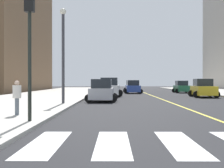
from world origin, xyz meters
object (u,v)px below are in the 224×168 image
(car_white_second, at_px, (110,88))
(pedestrian_walking_west, at_px, (17,96))
(car_silver_third, at_px, (102,91))
(street_lamp, at_px, (63,47))
(car_blue_nearest, at_px, (133,87))
(car_green_fifth, at_px, (182,87))
(car_yellow_sixth, at_px, (203,89))
(car_gray_fourth, at_px, (131,86))
(traffic_light_far_corner, at_px, (30,27))

(car_white_second, distance_m, pedestrian_walking_west, 21.75)
(car_silver_third, distance_m, street_lamp, 5.89)
(pedestrian_walking_west, bearing_deg, car_blue_nearest, -25.19)
(car_green_fifth, relative_size, street_lamp, 0.61)
(car_blue_nearest, relative_size, car_yellow_sixth, 0.94)
(car_green_fifth, height_order, car_yellow_sixth, car_yellow_sixth)
(car_silver_third, height_order, car_yellow_sixth, car_yellow_sixth)
(car_blue_nearest, distance_m, car_gray_fourth, 7.29)
(car_blue_nearest, bearing_deg, car_gray_fourth, 87.58)
(car_gray_fourth, distance_m, car_yellow_sixth, 19.54)
(traffic_light_far_corner, bearing_deg, car_blue_nearest, 80.06)
(car_silver_third, relative_size, pedestrian_walking_west, 2.71)
(car_blue_nearest, height_order, traffic_light_far_corner, traffic_light_far_corner)
(car_silver_third, relative_size, car_gray_fourth, 1.00)
(car_gray_fourth, relative_size, traffic_light_far_corner, 0.81)
(car_white_second, height_order, car_gray_fourth, car_white_second)
(car_yellow_sixth, relative_size, pedestrian_walking_west, 2.85)
(car_white_second, height_order, pedestrian_walking_west, car_white_second)
(car_gray_fourth, bearing_deg, car_silver_third, -95.55)
(car_silver_third, bearing_deg, car_gray_fourth, 83.36)
(car_gray_fourth, xyz_separation_m, traffic_light_far_corner, (-6.02, -40.65, 2.91))
(car_silver_third, relative_size, traffic_light_far_corner, 0.81)
(car_blue_nearest, distance_m, car_silver_third, 19.20)
(car_white_second, distance_m, street_lamp, 14.00)
(car_yellow_sixth, bearing_deg, car_gray_fourth, -67.97)
(car_silver_third, bearing_deg, pedestrian_walking_west, -103.73)
(car_green_fifth, bearing_deg, traffic_light_far_corner, 69.32)
(car_blue_nearest, xyz_separation_m, pedestrian_walking_west, (-6.99, -31.17, 0.14))
(car_gray_fourth, distance_m, street_lamp, 31.18)
(car_white_second, bearing_deg, pedestrian_walking_west, -98.10)
(car_green_fifth, distance_m, street_lamp, 29.04)
(car_gray_fourth, xyz_separation_m, street_lamp, (-6.33, -30.36, 3.24))
(car_green_fifth, height_order, street_lamp, street_lamp)
(pedestrian_walking_west, bearing_deg, street_lamp, -18.42)
(car_green_fifth, bearing_deg, car_white_second, 48.98)
(car_gray_fourth, height_order, pedestrian_walking_west, car_gray_fourth)
(car_gray_fourth, distance_m, traffic_light_far_corner, 41.20)
(street_lamp, bearing_deg, car_gray_fourth, 78.22)
(traffic_light_far_corner, bearing_deg, car_yellow_sixth, 60.35)
(car_blue_nearest, relative_size, car_gray_fourth, 0.99)
(car_gray_fourth, xyz_separation_m, car_yellow_sixth, (6.66, -18.37, 0.05))
(car_silver_third, xyz_separation_m, car_gray_fourth, (3.79, 26.15, -0.01))
(car_white_second, height_order, car_yellow_sixth, car_white_second)
(car_gray_fourth, relative_size, car_yellow_sixth, 0.95)
(car_silver_third, height_order, pedestrian_walking_west, car_silver_third)
(car_yellow_sixth, distance_m, traffic_light_far_corner, 25.80)
(car_blue_nearest, distance_m, car_yellow_sixth, 13.02)
(car_silver_third, distance_m, car_gray_fourth, 26.42)
(car_white_second, xyz_separation_m, car_yellow_sixth, (9.95, -1.31, -0.06))
(car_silver_third, distance_m, traffic_light_far_corner, 14.96)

